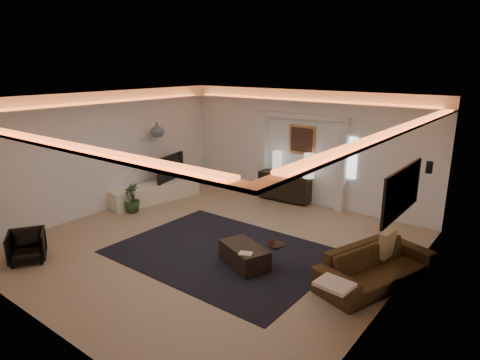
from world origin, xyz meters
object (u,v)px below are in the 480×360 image
Objects in this scene: sofa at (376,266)px; armchair at (27,246)px; coffee_table at (244,255)px; console at (285,186)px.

armchair is at bearing 138.50° from sofa.
sofa reaches higher than coffee_table.
sofa is 2.26m from coffee_table.
console is at bearing 69.82° from sofa.
console is 3.88m from coffee_table.
sofa is (3.50, -2.80, -0.09)m from console.
console is 0.65× the size of sofa.
console is at bearing 13.83° from armchair.
armchair is (-1.89, -5.91, -0.11)m from console.
armchair is (-3.28, -2.29, 0.09)m from coffee_table.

